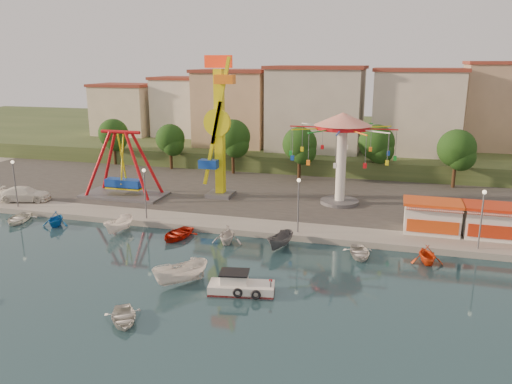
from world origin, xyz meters
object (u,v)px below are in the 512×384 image
(rowboat_a, at_px, (123,317))
(van, at_px, (25,194))
(cabin_motorboat, at_px, (240,287))
(skiff, at_px, (181,274))
(kamikaze_tower, at_px, (220,131))
(wave_swinger, at_px, (342,138))
(pirate_ship_ride, at_px, (123,165))

(rowboat_a, relative_size, van, 0.58)
(rowboat_a, bearing_deg, cabin_motorboat, 12.96)
(rowboat_a, relative_size, skiff, 0.74)
(kamikaze_tower, distance_m, wave_swinger, 14.12)
(wave_swinger, bearing_deg, skiff, -111.49)
(wave_swinger, distance_m, van, 37.21)
(cabin_motorboat, bearing_deg, skiff, 168.38)
(pirate_ship_ride, bearing_deg, skiff, -50.74)
(pirate_ship_ride, distance_m, skiff, 25.80)
(pirate_ship_ride, distance_m, rowboat_a, 30.28)
(cabin_motorboat, relative_size, rowboat_a, 1.50)
(wave_swinger, height_order, cabin_motorboat, wave_swinger)
(pirate_ship_ride, xyz_separation_m, cabin_motorboat, (20.90, -19.88, -3.94))
(skiff, bearing_deg, van, -169.39)
(kamikaze_tower, xyz_separation_m, rowboat_a, (3.52, -28.85, -8.25))
(kamikaze_tower, relative_size, wave_swinger, 1.42)
(pirate_ship_ride, bearing_deg, cabin_motorboat, -43.57)
(kamikaze_tower, distance_m, cabin_motorboat, 25.92)
(wave_swinger, relative_size, skiff, 2.54)
(pirate_ship_ride, xyz_separation_m, skiff, (16.17, -19.79, -3.51))
(pirate_ship_ride, bearing_deg, kamikaze_tower, 13.83)
(kamikaze_tower, bearing_deg, skiff, -78.00)
(kamikaze_tower, relative_size, van, 2.84)
(kamikaze_tower, height_order, rowboat_a, kamikaze_tower)
(wave_swinger, height_order, skiff, wave_swinger)
(cabin_motorboat, distance_m, rowboat_a, 8.61)
(cabin_motorboat, xyz_separation_m, skiff, (-4.73, 0.09, 0.43))
(cabin_motorboat, distance_m, skiff, 4.75)
(pirate_ship_ride, relative_size, rowboat_a, 2.97)
(rowboat_a, distance_m, skiff, 6.42)
(kamikaze_tower, height_order, wave_swinger, kamikaze_tower)
(skiff, height_order, van, van)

